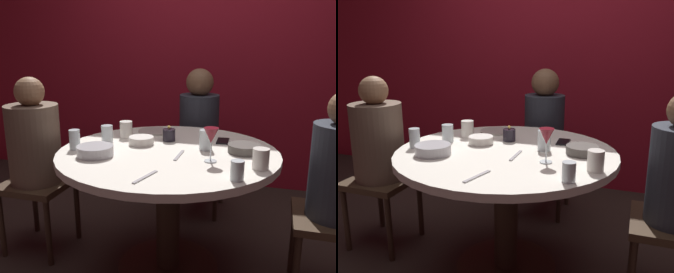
% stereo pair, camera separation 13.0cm
% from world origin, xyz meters
% --- Properties ---
extents(ground_plane, '(8.00, 8.00, 0.00)m').
position_xyz_m(ground_plane, '(0.00, 0.00, 0.00)').
color(ground_plane, '#2D231E').
extents(back_wall, '(6.00, 0.10, 2.60)m').
position_xyz_m(back_wall, '(0.00, 1.55, 1.30)').
color(back_wall, maroon).
rests_on(back_wall, ground).
extents(dining_table, '(1.23, 1.23, 0.75)m').
position_xyz_m(dining_table, '(0.00, 0.00, 0.58)').
color(dining_table, silver).
rests_on(dining_table, ground).
extents(seated_diner_left, '(0.40, 0.40, 1.14)m').
position_xyz_m(seated_diner_left, '(-0.88, 0.00, 0.70)').
color(seated_diner_left, '#3F2D1E').
rests_on(seated_diner_left, ground).
extents(seated_diner_back, '(0.40, 0.40, 1.15)m').
position_xyz_m(seated_diner_back, '(0.00, 0.86, 0.71)').
color(seated_diner_back, '#3F2D1E').
rests_on(seated_diner_back, ground).
extents(candle_holder, '(0.08, 0.08, 0.10)m').
position_xyz_m(candle_holder, '(-0.05, 0.20, 0.79)').
color(candle_holder, black).
rests_on(candle_holder, dining_table).
extents(wine_glass, '(0.08, 0.08, 0.18)m').
position_xyz_m(wine_glass, '(0.26, -0.13, 0.88)').
color(wine_glass, silver).
rests_on(wine_glass, dining_table).
extents(dinner_plate, '(0.22, 0.22, 0.01)m').
position_xyz_m(dinner_plate, '(-0.21, 0.38, 0.76)').
color(dinner_plate, '#B2ADA3').
rests_on(dinner_plate, dining_table).
extents(cell_phone, '(0.08, 0.14, 0.01)m').
position_xyz_m(cell_phone, '(0.27, 0.27, 0.75)').
color(cell_phone, black).
rests_on(cell_phone, dining_table).
extents(bowl_serving_large, '(0.19, 0.19, 0.05)m').
position_xyz_m(bowl_serving_large, '(-0.34, -0.21, 0.78)').
color(bowl_serving_large, '#B7B7BC').
rests_on(bowl_serving_large, dining_table).
extents(bowl_salad_center, '(0.18, 0.18, 0.05)m').
position_xyz_m(bowl_salad_center, '(0.41, 0.08, 0.77)').
color(bowl_salad_center, '#4C4742').
rests_on(bowl_salad_center, dining_table).
extents(bowl_small_white, '(0.15, 0.15, 0.05)m').
position_xyz_m(bowl_small_white, '(-0.19, 0.08, 0.77)').
color(bowl_small_white, silver).
rests_on(bowl_small_white, dining_table).
extents(cup_near_candle, '(0.07, 0.07, 0.11)m').
position_xyz_m(cup_near_candle, '(-0.39, 0.05, 0.80)').
color(cup_near_candle, silver).
rests_on(cup_near_candle, dining_table).
extents(cup_by_left_diner, '(0.08, 0.08, 0.10)m').
position_xyz_m(cup_by_left_diner, '(0.51, -0.17, 0.80)').
color(cup_by_left_diner, silver).
rests_on(cup_by_left_diner, dining_table).
extents(cup_by_right_diner, '(0.07, 0.07, 0.11)m').
position_xyz_m(cup_by_right_diner, '(0.20, 0.07, 0.81)').
color(cup_by_right_diner, silver).
rests_on(cup_by_right_diner, dining_table).
extents(cup_center_front, '(0.08, 0.08, 0.10)m').
position_xyz_m(cup_center_front, '(-0.34, 0.20, 0.80)').
color(cup_center_front, silver).
rests_on(cup_center_front, dining_table).
extents(cup_far_edge, '(0.06, 0.06, 0.11)m').
position_xyz_m(cup_far_edge, '(-0.51, -0.13, 0.80)').
color(cup_far_edge, silver).
rests_on(cup_far_edge, dining_table).
extents(cup_beside_wine, '(0.06, 0.06, 0.09)m').
position_xyz_m(cup_beside_wine, '(0.42, -0.35, 0.79)').
color(cup_beside_wine, silver).
rests_on(cup_beside_wine, dining_table).
extents(fork_near_plate, '(0.02, 0.18, 0.01)m').
position_xyz_m(fork_near_plate, '(0.09, -0.08, 0.75)').
color(fork_near_plate, '#B7B7BC').
rests_on(fork_near_plate, dining_table).
extents(knife_near_plate, '(0.06, 0.18, 0.01)m').
position_xyz_m(knife_near_plate, '(0.02, -0.44, 0.75)').
color(knife_near_plate, '#B7B7BC').
rests_on(knife_near_plate, dining_table).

